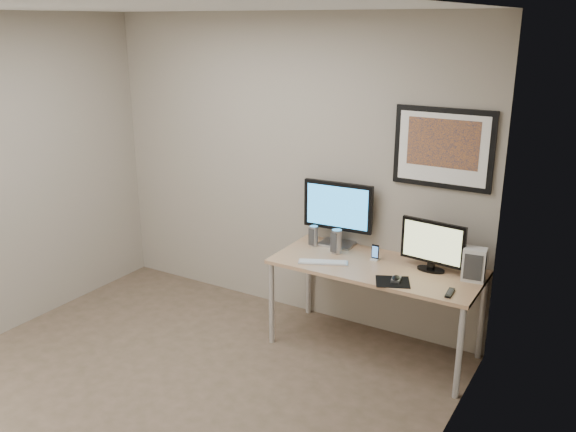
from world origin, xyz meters
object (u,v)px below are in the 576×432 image
object	(u,v)px
monitor_large	(338,211)
phone_dock	(375,252)
desk	(376,273)
monitor_tv	(433,245)
keyboard	(323,262)
speaker_right	(337,241)
fan_unit	(474,264)
framed_art	(443,148)
speaker_left	(314,236)

from	to	relation	value
monitor_large	phone_dock	size ratio (longest dim) A/B	4.59
desk	monitor_tv	bearing A→B (deg)	15.44
monitor_large	phone_dock	xyz separation A→B (m)	(0.41, -0.15, -0.24)
monitor_tv	keyboard	size ratio (longest dim) A/B	1.30
speaker_right	fan_unit	bearing A→B (deg)	13.44
phone_dock	desk	bearing A→B (deg)	-59.55
speaker_right	fan_unit	world-z (taller)	fan_unit
monitor_tv	keyboard	xyz separation A→B (m)	(-0.77, -0.28, -0.20)
desk	phone_dock	size ratio (longest dim) A/B	12.33
framed_art	fan_unit	bearing A→B (deg)	-33.37
framed_art	phone_dock	size ratio (longest dim) A/B	5.78
desk	fan_unit	distance (m)	0.74
keyboard	framed_art	bearing A→B (deg)	10.31
desk	framed_art	distance (m)	1.07
desk	monitor_large	bearing A→B (deg)	152.05
monitor_tv	speaker_left	xyz separation A→B (m)	(-1.01, 0.02, -0.12)
desk	monitor_large	distance (m)	0.63
speaker_left	phone_dock	distance (m)	0.57
framed_art	speaker_right	xyz separation A→B (m)	(-0.73, -0.26, -0.79)
desk	monitor_tv	xyz separation A→B (m)	(0.39, 0.11, 0.27)
monitor_large	keyboard	distance (m)	0.51
desk	framed_art	size ratio (longest dim) A/B	2.13
phone_dock	speaker_right	bearing A→B (deg)	-176.07
speaker_right	phone_dock	world-z (taller)	speaker_right
desk	speaker_left	world-z (taller)	speaker_left
speaker_left	keyboard	xyz separation A→B (m)	(0.24, -0.30, -0.08)
framed_art	keyboard	distance (m)	1.25
monitor_large	monitor_tv	distance (m)	0.87
monitor_tv	speaker_right	distance (m)	0.78
desk	keyboard	world-z (taller)	keyboard
speaker_left	keyboard	bearing A→B (deg)	-41.63
desk	fan_unit	xyz separation A→B (m)	(0.71, 0.09, 0.19)
monitor_large	speaker_left	size ratio (longest dim) A/B	3.46
fan_unit	phone_dock	bearing A→B (deg)	173.10
keyboard	speaker_left	bearing A→B (deg)	105.05
fan_unit	framed_art	bearing A→B (deg)	139.40
framed_art	fan_unit	world-z (taller)	framed_art
speaker_left	fan_unit	world-z (taller)	fan_unit
speaker_right	phone_dock	bearing A→B (deg)	15.02
monitor_tv	phone_dock	size ratio (longest dim) A/B	3.83
monitor_large	speaker_right	world-z (taller)	monitor_large
speaker_left	fan_unit	xyz separation A→B (m)	(1.33, -0.04, 0.04)
monitor_tv	phone_dock	world-z (taller)	monitor_tv
desk	speaker_left	xyz separation A→B (m)	(-0.62, 0.13, 0.15)
fan_unit	speaker_right	bearing A→B (deg)	173.78
framed_art	keyboard	bearing A→B (deg)	-145.47
framed_art	monitor_tv	distance (m)	0.72
framed_art	speaker_left	size ratio (longest dim) A/B	4.36
framed_art	monitor_tv	world-z (taller)	framed_art
desk	phone_dock	xyz separation A→B (m)	(-0.05, 0.09, 0.13)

